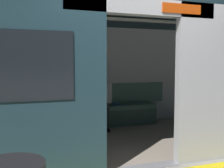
{
  "coord_description": "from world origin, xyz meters",
  "views": [
    {
      "loc": [
        1.46,
        3.06,
        1.36
      ],
      "look_at": [
        -0.04,
        -1.31,
        0.99
      ],
      "focal_mm": 42.77,
      "sensor_mm": 36.0,
      "label": 1
    }
  ],
  "objects_px": {
    "bench_seat": "(94,111)",
    "book": "(116,104)",
    "train_car": "(107,54)",
    "handbag": "(77,103)",
    "person_seated": "(99,96)",
    "grab_pole_door": "(99,85)"
  },
  "relations": [
    {
      "from": "handbag",
      "to": "grab_pole_door",
      "type": "bearing_deg",
      "value": 87.73
    },
    {
      "from": "train_car",
      "to": "book",
      "type": "xyz_separation_m",
      "value": [
        -0.58,
        -1.15,
        -1.05
      ]
    },
    {
      "from": "person_seated",
      "to": "grab_pole_door",
      "type": "relative_size",
      "value": 0.55
    },
    {
      "from": "train_car",
      "to": "handbag",
      "type": "bearing_deg",
      "value": -75.08
    },
    {
      "from": "grab_pole_door",
      "to": "train_car",
      "type": "bearing_deg",
      "value": -114.59
    },
    {
      "from": "bench_seat",
      "to": "book",
      "type": "bearing_deg",
      "value": -172.32
    },
    {
      "from": "handbag",
      "to": "person_seated",
      "type": "bearing_deg",
      "value": 169.0
    },
    {
      "from": "person_seated",
      "to": "grab_pole_door",
      "type": "xyz_separation_m",
      "value": [
        0.54,
        1.84,
        0.4
      ]
    },
    {
      "from": "train_car",
      "to": "grab_pole_door",
      "type": "distance_m",
      "value": 1.0
    },
    {
      "from": "person_seated",
      "to": "handbag",
      "type": "bearing_deg",
      "value": -11.0
    },
    {
      "from": "bench_seat",
      "to": "train_car",
      "type": "bearing_deg",
      "value": 86.45
    },
    {
      "from": "handbag",
      "to": "book",
      "type": "distance_m",
      "value": 0.89
    },
    {
      "from": "book",
      "to": "grab_pole_door",
      "type": "xyz_separation_m",
      "value": [
        0.96,
        1.96,
        0.61
      ]
    },
    {
      "from": "bench_seat",
      "to": "grab_pole_door",
      "type": "distance_m",
      "value": 2.07
    },
    {
      "from": "person_seated",
      "to": "book",
      "type": "distance_m",
      "value": 0.49
    },
    {
      "from": "grab_pole_door",
      "to": "person_seated",
      "type": "bearing_deg",
      "value": -106.25
    },
    {
      "from": "person_seated",
      "to": "book",
      "type": "relative_size",
      "value": 5.33
    },
    {
      "from": "bench_seat",
      "to": "grab_pole_door",
      "type": "height_order",
      "value": "grab_pole_door"
    },
    {
      "from": "handbag",
      "to": "book",
      "type": "relative_size",
      "value": 1.18
    },
    {
      "from": "bench_seat",
      "to": "person_seated",
      "type": "bearing_deg",
      "value": 151.64
    },
    {
      "from": "bench_seat",
      "to": "book",
      "type": "height_order",
      "value": "book"
    },
    {
      "from": "train_car",
      "to": "person_seated",
      "type": "distance_m",
      "value": 1.34
    }
  ]
}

